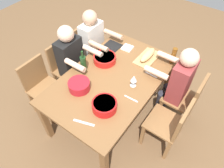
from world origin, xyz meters
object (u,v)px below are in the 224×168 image
at_px(diner_far_center, 73,60).
at_px(wine_glass, 134,79).
at_px(chair_far_center, 66,66).
at_px(chair_near_center, 171,124).
at_px(dining_table, 112,82).
at_px(diner_near_right, 177,81).
at_px(serving_bowl_greens, 105,58).
at_px(napkin_stack, 127,48).
at_px(diner_far_right, 94,43).
at_px(beer_bottle, 174,55).
at_px(chair_near_right, 187,99).
at_px(bread_loaf, 148,55).
at_px(serving_bowl_fruit, 79,85).
at_px(serving_bowl_pasta, 104,105).
at_px(chair_far_left, 41,85).
at_px(chair_far_right, 86,50).
at_px(cutting_board, 147,58).
at_px(wine_bottle, 83,63).

xyz_separation_m(diner_far_center, wine_glass, (0.04, -0.94, 0.16)).
distance_m(chair_far_center, chair_near_center, 1.69).
distance_m(dining_table, wine_glass, 0.34).
relative_size(diner_near_right, serving_bowl_greens, 4.04).
bearing_deg(napkin_stack, serving_bowl_greens, 166.48).
bearing_deg(diner_far_center, chair_near_center, -90.00).
xyz_separation_m(diner_far_right, beer_bottle, (0.23, -1.13, 0.15)).
distance_m(diner_far_center, wine_glass, 0.95).
xyz_separation_m(dining_table, wine_glass, (0.04, -0.27, 0.20)).
bearing_deg(chair_near_right, beer_bottle, 58.16).
relative_size(chair_near_right, napkin_stack, 6.07).
height_order(diner_far_right, diner_far_center, same).
distance_m(diner_near_right, bread_loaf, 0.51).
relative_size(chair_far_center, serving_bowl_fruit, 3.39).
distance_m(chair_near_center, serving_bowl_pasta, 0.83).
height_order(chair_far_left, bread_loaf, same).
height_order(chair_far_right, napkin_stack, chair_far_right).
distance_m(chair_near_center, cutting_board, 0.92).
distance_m(diner_far_right, cutting_board, 0.84).
relative_size(serving_bowl_pasta, beer_bottle, 1.22).
xyz_separation_m(chair_far_center, wine_glass, (0.04, -1.12, 0.37)).
xyz_separation_m(serving_bowl_greens, wine_bottle, (-0.28, 0.12, 0.06)).
bearing_deg(dining_table, serving_bowl_fruit, 150.17).
height_order(chair_far_left, diner_near_right, diner_near_right).
distance_m(chair_far_center, diner_far_center, 0.28).
relative_size(diner_far_right, chair_far_center, 1.41).
distance_m(chair_near_center, bread_loaf, 0.94).
bearing_deg(cutting_board, chair_far_center, 118.99).
relative_size(chair_near_center, chair_near_right, 1.00).
bearing_deg(serving_bowl_fruit, bread_loaf, -22.30).
bearing_deg(napkin_stack, diner_near_right, -98.81).
bearing_deg(chair_far_right, bread_loaf, -84.35).
relative_size(bread_loaf, napkin_stack, 2.29).
bearing_deg(diner_far_center, dining_table, -90.00).
bearing_deg(bread_loaf, chair_far_center, 118.99).
relative_size(dining_table, chair_far_left, 1.98).
height_order(diner_far_center, serving_bowl_fruit, diner_far_center).
height_order(cutting_board, wine_bottle, wine_bottle).
relative_size(dining_table, diner_far_right, 1.40).
relative_size(chair_far_left, napkin_stack, 6.07).
xyz_separation_m(chair_far_center, cutting_board, (0.56, -1.02, 0.27)).
xyz_separation_m(serving_bowl_fruit, cutting_board, (0.92, -0.38, -0.05)).
xyz_separation_m(chair_near_right, serving_bowl_greens, (-0.27, 1.10, 0.31)).
height_order(serving_bowl_greens, serving_bowl_fruit, serving_bowl_fruit).
height_order(serving_bowl_greens, wine_glass, wine_glass).
bearing_deg(chair_near_center, serving_bowl_pasta, 122.82).
height_order(diner_far_center, napkin_stack, diner_far_center).
bearing_deg(beer_bottle, wine_bottle, 132.74).
bearing_deg(diner_far_center, beer_bottle, -58.31).
xyz_separation_m(chair_far_left, bread_loaf, (1.03, -1.02, 0.32)).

